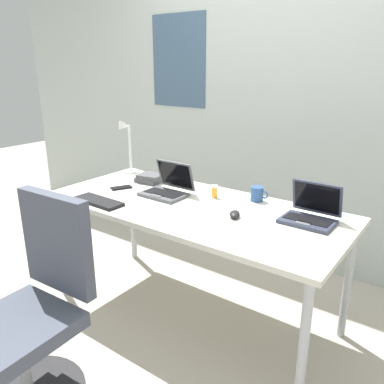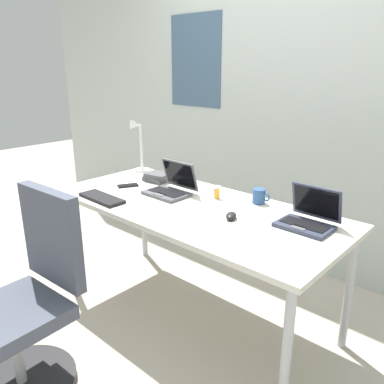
% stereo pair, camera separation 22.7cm
% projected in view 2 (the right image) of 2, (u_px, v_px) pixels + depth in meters
% --- Properties ---
extents(ground_plane, '(12.00, 12.00, 0.00)m').
position_uv_depth(ground_plane, '(192.00, 312.00, 2.52)').
color(ground_plane, '#B7AD9E').
extents(wall_back, '(6.00, 0.13, 2.60)m').
position_uv_depth(wall_back, '(291.00, 96.00, 2.90)').
color(wall_back, '#B2BCB7').
rests_on(wall_back, ground_plane).
extents(desk, '(1.80, 0.80, 0.74)m').
position_uv_depth(desk, '(192.00, 214.00, 2.31)').
color(desk, silver).
rests_on(desk, ground_plane).
extents(desk_lamp, '(0.12, 0.18, 0.40)m').
position_uv_depth(desk_lamp, '(138.00, 146.00, 2.94)').
color(desk_lamp, white).
rests_on(desk_lamp, desk).
extents(laptop_mid_desk, '(0.28, 0.25, 0.20)m').
position_uv_depth(laptop_mid_desk, '(171.00, 188.00, 2.48)').
color(laptop_mid_desk, '#515459').
rests_on(laptop_mid_desk, desk).
extents(laptop_front_left, '(0.27, 0.23, 0.20)m').
position_uv_depth(laptop_front_left, '(308.00, 219.00, 1.98)').
color(laptop_front_left, '#33384C').
rests_on(laptop_front_left, desk).
extents(external_keyboard, '(0.33, 0.13, 0.02)m').
position_uv_depth(external_keyboard, '(102.00, 198.00, 2.38)').
color(external_keyboard, black).
rests_on(external_keyboard, desk).
extents(computer_mouse, '(0.09, 0.11, 0.03)m').
position_uv_depth(computer_mouse, '(231.00, 216.00, 2.08)').
color(computer_mouse, black).
rests_on(computer_mouse, desk).
extents(cell_phone, '(0.12, 0.15, 0.01)m').
position_uv_depth(cell_phone, '(128.00, 186.00, 2.64)').
color(cell_phone, black).
rests_on(cell_phone, desk).
extents(pill_bottle, '(0.04, 0.04, 0.08)m').
position_uv_depth(pill_bottle, '(217.00, 192.00, 2.40)').
color(pill_bottle, gold).
rests_on(pill_bottle, desk).
extents(book_stack, '(0.19, 0.16, 0.06)m').
position_uv_depth(book_stack, '(158.00, 177.00, 2.75)').
color(book_stack, '#4C4C51').
rests_on(book_stack, desk).
extents(coffee_mug, '(0.11, 0.08, 0.09)m').
position_uv_depth(coffee_mug, '(259.00, 196.00, 2.31)').
color(coffee_mug, '#2D518C').
rests_on(coffee_mug, desk).
extents(office_chair, '(0.52, 0.55, 0.97)m').
position_uv_depth(office_chair, '(28.00, 311.00, 1.88)').
color(office_chair, black).
rests_on(office_chair, ground_plane).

